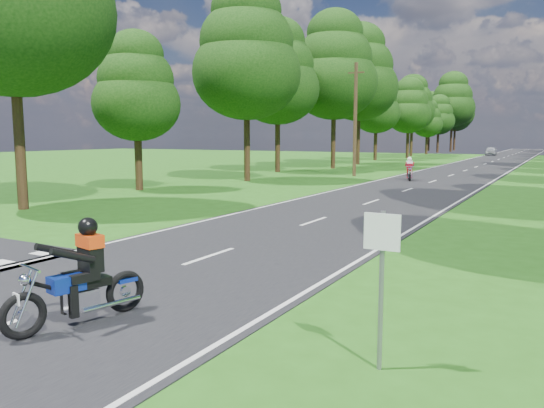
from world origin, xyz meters
The scene contains 9 objects.
ground centered at (0.00, 0.00, 0.00)m, with size 160.00×160.00×0.00m, color #235713.
main_road centered at (0.00, 50.00, 0.01)m, with size 7.00×140.00×0.02m, color black.
road_markings centered at (-0.14, 48.13, 0.02)m, with size 7.40×140.00×0.01m.
treeline centered at (1.43, 60.06, 8.25)m, with size 40.00×115.35×14.78m.
telegraph_pole centered at (-6.00, 28.00, 4.07)m, with size 1.20×0.26×8.00m.
road_sign centered at (5.50, -2.01, 1.34)m, with size 0.45×0.07×2.00m.
rider_near_blue centered at (0.98, -2.76, 0.84)m, with size 0.66×1.98×1.65m, color navy, non-canonical shape.
rider_far_red centered at (-1.53, 26.11, 0.78)m, with size 0.61×1.82×1.51m, color #B7230E, non-canonical shape.
distant_car centered at (-2.60, 76.22, 0.65)m, with size 1.49×3.71×1.26m, color silver.
Camera 1 is at (7.40, -8.17, 2.90)m, focal length 35.00 mm.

